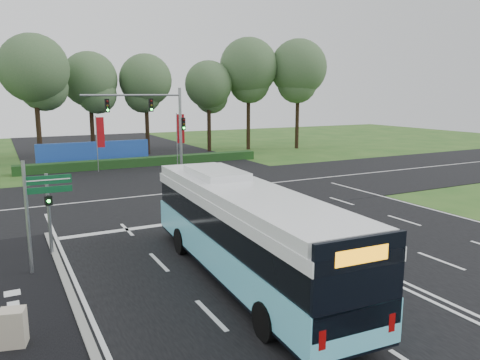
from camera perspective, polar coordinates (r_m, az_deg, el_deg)
ground at (r=21.62m, az=7.17°, el=-7.19°), size 120.00×120.00×0.00m
road_main at (r=21.61m, az=7.17°, el=-7.14°), size 20.00×120.00×0.04m
road_cross at (r=31.88m, az=-5.16°, el=-1.32°), size 120.00×14.00×0.05m
kerb_strip at (r=15.42m, az=-19.18°, el=-14.98°), size 0.25×18.00×0.12m
city_bus at (r=16.42m, az=0.53°, el=-6.20°), size 3.31×12.73×3.62m
pedestrian_signal at (r=20.41m, az=-22.26°, el=-3.56°), size 0.30×0.42×3.40m
street_sign at (r=18.36m, az=-23.52°, el=-2.64°), size 1.64×0.18×4.22m
utility_cabinet at (r=14.05m, az=-25.92°, el=-15.98°), size 0.74×0.67×1.05m
banner_flag_left at (r=40.77m, az=-16.75°, el=5.18°), size 0.69×0.11×4.71m
banner_flag_mid at (r=42.28m, az=-7.37°, el=5.82°), size 0.67×0.33×4.83m
traffic_light_gantry at (r=39.31m, az=-9.77°, el=7.63°), size 8.41×0.28×7.00m
hedge at (r=43.47m, az=-11.48°, el=2.19°), size 22.00×1.20×0.80m
blue_hoarding at (r=44.90m, az=-17.32°, el=3.09°), size 10.00×0.30×2.20m
eucalyptus_row at (r=49.93m, az=-13.13°, el=12.73°), size 47.58×9.37×12.88m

